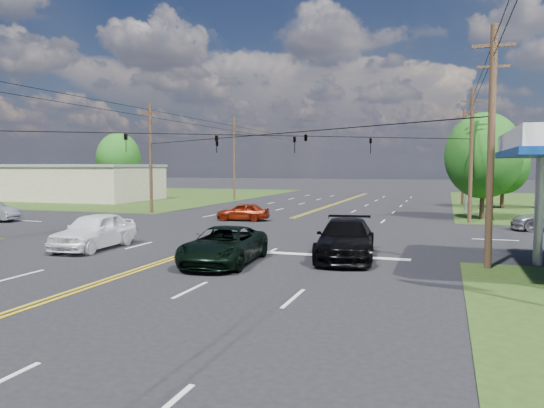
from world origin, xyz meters
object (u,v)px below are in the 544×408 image
(pole_ne, at_px, (471,154))
(tree_right_a, at_px, (483,156))
(suv_black, at_px, (346,239))
(pickup_white, at_px, (94,231))
(retail_nw, at_px, (84,184))
(pole_se, at_px, (491,144))
(tree_right_b, at_px, (503,165))
(pole_nw, at_px, (151,156))
(pole_right_far, at_px, (463,156))
(pickup_dkgreen, at_px, (224,246))
(pole_left_far, at_px, (234,157))
(tree_far_l, at_px, (118,158))

(pole_ne, distance_m, tree_right_a, 3.16)
(suv_black, xyz_separation_m, pickup_white, (-12.26, -1.07, 0.02))
(retail_nw, relative_size, pickup_white, 3.06)
(pole_se, bearing_deg, suv_black, 175.04)
(tree_right_b, relative_size, suv_black, 1.19)
(pole_nw, xyz_separation_m, pickup_white, (7.97, -18.57, -4.03))
(pole_se, distance_m, pole_nw, 31.62)
(retail_nw, distance_m, pole_right_far, 43.53)
(pickup_dkgreen, bearing_deg, pole_left_far, 107.80)
(pickup_white, bearing_deg, tree_right_b, 54.68)
(tree_far_l, bearing_deg, pole_se, -42.34)
(pole_ne, relative_size, tree_right_b, 1.34)
(tree_right_b, xyz_separation_m, pickup_white, (-21.53, -33.57, -3.33))
(pole_nw, height_order, pole_left_far, pole_left_far)
(retail_nw, height_order, pole_left_far, pole_left_far)
(pole_left_far, distance_m, suv_black, 41.96)
(pole_se, xyz_separation_m, tree_far_l, (-45.00, 41.00, 0.28))
(pole_ne, relative_size, suv_black, 1.59)
(suv_black, height_order, pickup_white, pickup_white)
(retail_nw, relative_size, suv_black, 2.68)
(pole_left_far, height_order, suv_black, pole_left_far)
(pickup_dkgreen, distance_m, pickup_white, 7.87)
(pole_ne, bearing_deg, pole_left_far, 143.84)
(pole_left_far, height_order, pickup_white, pole_left_far)
(pole_se, height_order, tree_far_l, pole_se)
(retail_nw, distance_m, suv_black, 48.15)
(pole_right_far, relative_size, pickup_dkgreen, 1.80)
(pole_ne, bearing_deg, suv_black, -108.22)
(pole_nw, height_order, suv_black, pole_nw)
(tree_far_l, bearing_deg, retail_nw, -78.69)
(tree_right_b, bearing_deg, pickup_white, -122.67)
(tree_far_l, distance_m, suv_black, 56.56)
(pickup_white, bearing_deg, pole_left_far, 99.33)
(pole_se, relative_size, pickup_white, 1.82)
(pole_left_far, distance_m, tree_right_b, 29.79)
(tree_far_l, bearing_deg, tree_right_b, -9.37)
(pole_left_far, relative_size, pole_right_far, 1.00)
(pole_se, distance_m, tree_right_a, 21.02)
(pole_nw, distance_m, pole_left_far, 19.00)
(tree_right_b, bearing_deg, pole_left_far, 172.28)
(tree_far_l, bearing_deg, pickup_dkgreen, -51.33)
(pole_ne, relative_size, tree_far_l, 1.09)
(tree_right_a, distance_m, pickup_white, 29.04)
(retail_nw, xyz_separation_m, tree_right_a, (44.00, -10.00, 2.87))
(retail_nw, distance_m, pole_se, 53.09)
(pole_nw, bearing_deg, suv_black, -40.85)
(pole_left_far, distance_m, tree_far_l, 19.42)
(retail_nw, xyz_separation_m, pole_nw, (17.00, -13.00, 2.92))
(pole_se, relative_size, pole_nw, 1.00)
(tree_right_a, relative_size, suv_black, 1.37)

